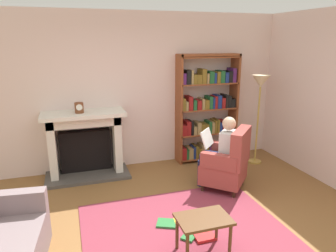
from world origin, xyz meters
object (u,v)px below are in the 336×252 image
at_px(fireplace, 85,142).
at_px(seated_reader, 221,149).
at_px(mantel_clock, 79,108).
at_px(bookshelf, 207,110).
at_px(armchair_reading, 228,163).
at_px(side_table, 203,223).
at_px(floor_lamp, 260,89).

bearing_deg(fireplace, seated_reader, -30.51).
distance_m(fireplace, seated_reader, 2.24).
bearing_deg(mantel_clock, bookshelf, 3.40).
distance_m(armchair_reading, side_table, 1.63).
xyz_separation_m(fireplace, side_table, (1.03, -2.52, -0.22)).
bearing_deg(fireplace, mantel_clock, -120.88).
bearing_deg(side_table, seated_reader, 56.84).
relative_size(armchair_reading, side_table, 1.73).
bearing_deg(floor_lamp, seated_reader, -146.46).
relative_size(mantel_clock, bookshelf, 0.08).
bearing_deg(mantel_clock, side_table, -65.69).
height_order(armchair_reading, seated_reader, seated_reader).
bearing_deg(armchair_reading, seated_reader, -90.00).
height_order(mantel_clock, armchair_reading, mantel_clock).
bearing_deg(seated_reader, mantel_clock, -73.95).
bearing_deg(side_table, floor_lamp, 46.48).
xyz_separation_m(mantel_clock, seated_reader, (1.99, -1.04, -0.57)).
bearing_deg(side_table, mantel_clock, 114.31).
relative_size(fireplace, mantel_clock, 8.18).
relative_size(seated_reader, floor_lamp, 0.70).
bearing_deg(seated_reader, side_table, 10.43).
xyz_separation_m(mantel_clock, floor_lamp, (3.10, -0.31, 0.20)).
xyz_separation_m(bookshelf, floor_lamp, (0.82, -0.44, 0.41)).
distance_m(armchair_reading, seated_reader, 0.23).
distance_m(mantel_clock, seated_reader, 2.32).
bearing_deg(armchair_reading, bookshelf, -145.47).
relative_size(mantel_clock, floor_lamp, 0.10).
height_order(armchair_reading, floor_lamp, floor_lamp).
bearing_deg(seated_reader, bookshelf, -150.06).
height_order(armchair_reading, side_table, armchair_reading).
bearing_deg(armchair_reading, mantel_clock, -74.74).
xyz_separation_m(fireplace, floor_lamp, (3.04, -0.41, 0.80)).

